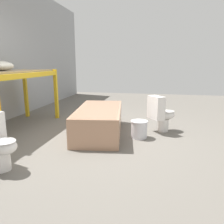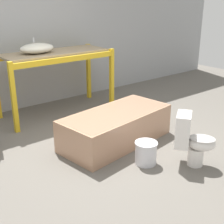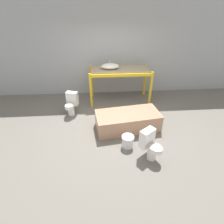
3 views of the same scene
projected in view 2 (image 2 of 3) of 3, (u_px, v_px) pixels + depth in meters
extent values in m
plane|color=#666059|center=(90.00, 146.00, 4.49)|extent=(12.00, 12.00, 0.00)
cube|color=#9EA0A3|center=(17.00, 22.00, 5.57)|extent=(10.80, 0.08, 3.20)
cube|color=gold|center=(14.00, 98.00, 4.79)|extent=(0.07, 0.07, 1.13)
cube|color=gold|center=(112.00, 79.00, 5.91)|extent=(0.07, 0.07, 1.13)
cube|color=gold|center=(89.00, 71.00, 6.48)|extent=(0.07, 0.07, 1.13)
cube|color=gold|center=(66.00, 59.00, 5.18)|extent=(1.93, 0.06, 0.09)
cube|color=gold|center=(45.00, 53.00, 5.75)|extent=(1.93, 0.06, 0.09)
cube|color=#998466|center=(55.00, 53.00, 5.44)|extent=(1.86, 0.71, 0.04)
ellipsoid|color=silver|center=(37.00, 48.00, 5.22)|extent=(0.59, 0.39, 0.17)
cylinder|color=silver|center=(34.00, 40.00, 5.26)|extent=(0.02, 0.02, 0.08)
cube|color=tan|center=(116.00, 127.00, 4.56)|extent=(1.76, 0.99, 0.47)
cube|color=#977056|center=(116.00, 118.00, 4.51)|extent=(1.67, 0.90, 0.19)
cylinder|color=white|center=(195.00, 157.00, 3.97)|extent=(0.20, 0.20, 0.23)
ellipsoid|color=white|center=(202.00, 143.00, 3.89)|extent=(0.42, 0.44, 0.19)
ellipsoid|color=beige|center=(202.00, 138.00, 3.86)|extent=(0.40, 0.41, 0.03)
cube|color=white|center=(183.00, 130.00, 3.89)|extent=(0.37, 0.34, 0.42)
cylinder|color=silver|center=(146.00, 153.00, 3.99)|extent=(0.27, 0.27, 0.30)
cylinder|color=silver|center=(146.00, 143.00, 3.94)|extent=(0.29, 0.29, 0.02)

